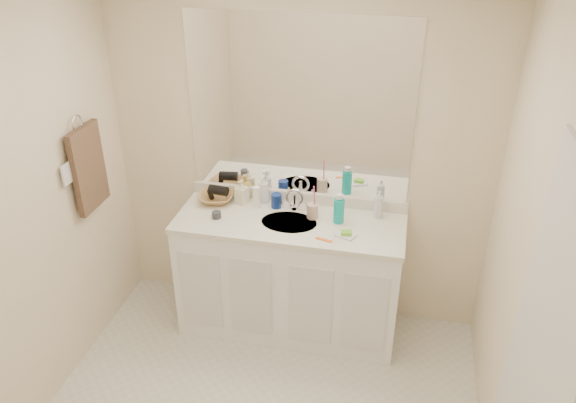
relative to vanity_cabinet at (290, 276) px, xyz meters
The scene contains 29 objects.
ceiling 2.23m from the vanity_cabinet, 90.00° to the right, with size 2.60×2.60×0.02m, color white.
wall_back 0.82m from the vanity_cabinet, 90.00° to the left, with size 2.60×0.02×2.40m, color beige.
wall_left 1.83m from the vanity_cabinet, 141.75° to the right, with size 0.02×2.60×2.40m, color beige.
wall_right 1.83m from the vanity_cabinet, 38.25° to the right, with size 0.02×2.60×2.40m, color beige.
vanity_cabinet is the anchor object (origin of this frame).
countertop 0.44m from the vanity_cabinet, ahead, with size 1.52×0.57×0.03m, color white.
backsplash 0.56m from the vanity_cabinet, 90.00° to the left, with size 1.52×0.03×0.08m, color silver.
sink_basin 0.44m from the vanity_cabinet, 90.00° to the right, with size 0.37×0.37×0.02m, color #B4AA9D.
faucet 0.53m from the vanity_cabinet, 90.00° to the left, with size 0.02×0.02×0.11m, color silver.
mirror 1.17m from the vanity_cabinet, 90.00° to the left, with size 1.48×0.01×1.20m, color white.
blue_mug 0.54m from the vanity_cabinet, 128.68° to the left, with size 0.07×0.07×0.10m, color navy.
tan_cup 0.53m from the vanity_cabinet, 26.27° to the left, with size 0.07×0.07×0.10m, color #CCAB8F.
toothbrush 0.63m from the vanity_cabinet, 24.74° to the left, with size 0.01×0.01×0.19m, color #EA3D7F.
mouthwash_bottle 0.63m from the vanity_cabinet, ahead, with size 0.07×0.07×0.17m, color #0EA8A0.
clear_pump_bottle 0.79m from the vanity_cabinet, 17.34° to the left, with size 0.06×0.06×0.15m, color silver.
soap_dish 0.61m from the vanity_cabinet, 16.00° to the right, with size 0.11×0.09×0.01m, color white.
green_soap 0.63m from the vanity_cabinet, 16.00° to the right, with size 0.07×0.05×0.02m, color #77CA31.
orange_comb 0.56m from the vanity_cabinet, 35.89° to the right, with size 0.11×0.02×0.00m, color orange.
dark_jar 0.68m from the vanity_cabinet, behind, with size 0.06×0.06×0.04m, color #313238.
extra_white_bottle 0.61m from the vanity_cabinet, 152.61° to the left, with size 0.05×0.05×0.15m, color white.
soap_bottle_white 0.64m from the vanity_cabinet, 136.50° to the left, with size 0.08×0.08×0.20m, color white.
soap_bottle_cream 0.68m from the vanity_cabinet, 155.32° to the left, with size 0.08×0.08×0.17m, color #F2EBC5.
soap_bottle_yellow 0.69m from the vanity_cabinet, 149.71° to the left, with size 0.11×0.11×0.14m, color gold.
wicker_basket 0.75m from the vanity_cabinet, 165.14° to the left, with size 0.24×0.24×0.06m, color #A67843.
hair_dryer 0.78m from the vanity_cabinet, 164.61° to the left, with size 0.07×0.07×0.13m, color black.
towel_ring 1.71m from the vanity_cabinet, 168.86° to the right, with size 0.11×0.11×0.01m, color silver.
hand_towel 1.52m from the vanity_cabinet, 168.69° to the right, with size 0.04×0.32×0.55m, color #36271D.
switch_plate 1.61m from the vanity_cabinet, 160.52° to the right, with size 0.01×0.09×0.13m, color white.
door 1.94m from the vanity_cabinet, 45.81° to the right, with size 0.02×0.82×2.00m, color silver.
Camera 1 is at (0.68, -2.09, 2.77)m, focal length 35.00 mm.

